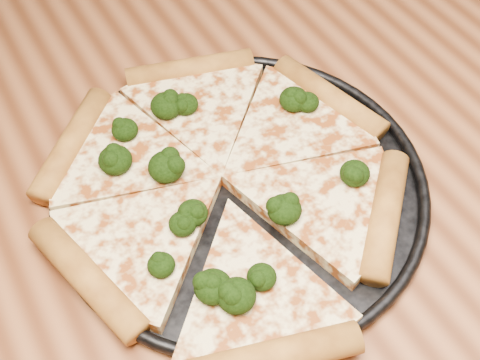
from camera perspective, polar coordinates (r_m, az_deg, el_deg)
dining_table at (r=0.71m, az=-1.67°, el=-6.23°), size 1.20×0.90×0.75m
pizza_pan at (r=0.63m, az=-0.00°, el=-0.46°), size 0.37×0.37×0.02m
pizza at (r=0.62m, az=-1.56°, el=-0.13°), size 0.37×0.40×0.03m
broccoli_florets at (r=0.61m, az=-2.45°, el=-0.18°), size 0.25×0.26×0.03m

